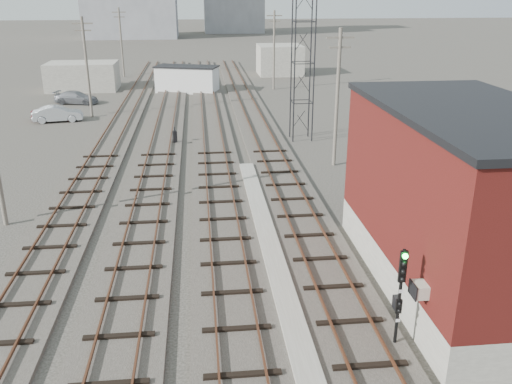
{
  "coord_description": "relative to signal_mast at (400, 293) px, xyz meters",
  "views": [
    {
      "loc": [
        -2.53,
        -6.45,
        11.25
      ],
      "look_at": [
        0.04,
        17.52,
        2.2
      ],
      "focal_mm": 38.0,
      "sensor_mm": 36.0,
      "label": 1
    }
  ],
  "objects": [
    {
      "name": "track_mid_left",
      "position": [
        -9.2,
        30.89,
        -1.98
      ],
      "size": [
        3.2,
        90.0,
        0.39
      ],
      "color": "#332D28",
      "rests_on": "ground"
    },
    {
      "name": "utility_pole_right_a",
      "position": [
        2.8,
        19.89,
        2.71
      ],
      "size": [
        1.8,
        0.24,
        9.0
      ],
      "color": "#595147",
      "rests_on": "ground"
    },
    {
      "name": "signal_mast",
      "position": [
        0.0,
        0.0,
        0.0
      ],
      "size": [
        0.4,
        0.4,
        3.64
      ],
      "color": "gray",
      "rests_on": "ground"
    },
    {
      "name": "lattice_tower",
      "position": [
        1.8,
        26.89,
        5.42
      ],
      "size": [
        1.6,
        1.6,
        15.0
      ],
      "color": "black",
      "rests_on": "ground"
    },
    {
      "name": "utility_pole_left_b",
      "position": [
        -16.2,
        36.89,
        2.71
      ],
      "size": [
        1.8,
        0.24,
        9.0
      ],
      "color": "#595147",
      "rests_on": "ground"
    },
    {
      "name": "car_silver",
      "position": [
        -18.89,
        35.22,
        -1.37
      ],
      "size": [
        4.52,
        2.17,
        1.43
      ],
      "primitive_type": "imported",
      "rotation": [
        0.0,
        0.0,
        1.73
      ],
      "color": "#AFB3B7",
      "rests_on": "ground"
    },
    {
      "name": "track_left",
      "position": [
        -13.2,
        30.89,
        -1.98
      ],
      "size": [
        3.2,
        90.0,
        0.39
      ],
      "color": "#332D28",
      "rests_on": "ground"
    },
    {
      "name": "platform_curb",
      "position": [
        -3.2,
        5.89,
        -1.95
      ],
      "size": [
        0.9,
        28.0,
        0.26
      ],
      "primitive_type": "cube",
      "color": "gray",
      "rests_on": "ground"
    },
    {
      "name": "site_trailer",
      "position": [
        -7.42,
        49.13,
        -0.57
      ],
      "size": [
        7.72,
        5.12,
        2.99
      ],
      "rotation": [
        0.0,
        0.0,
        -0.31
      ],
      "color": "silver",
      "rests_on": "ground"
    },
    {
      "name": "shed_left",
      "position": [
        -19.7,
        51.89,
        -0.48
      ],
      "size": [
        8.0,
        5.0,
        3.2
      ],
      "primitive_type": "cube",
      "color": "gray",
      "rests_on": "ground"
    },
    {
      "name": "brick_building",
      "position": [
        3.8,
        3.89,
        1.55
      ],
      "size": [
        6.54,
        12.2,
        7.22
      ],
      "color": "gray",
      "rests_on": "ground"
    },
    {
      "name": "track_mid_right",
      "position": [
        -5.2,
        30.89,
        -1.98
      ],
      "size": [
        3.2,
        90.0,
        0.39
      ],
      "color": "#332D28",
      "rests_on": "ground"
    },
    {
      "name": "switch_stand",
      "position": [
        -8.12,
        26.26,
        -1.47
      ],
      "size": [
        0.37,
        0.37,
        1.3
      ],
      "rotation": [
        0.0,
        0.0,
        0.29
      ],
      "color": "black",
      "rests_on": "ground"
    },
    {
      "name": "ground",
      "position": [
        -3.7,
        51.89,
        -2.08
      ],
      "size": [
        320.0,
        320.0,
        0.0
      ],
      "primitive_type": "plane",
      "color": "#282621",
      "rests_on": "ground"
    },
    {
      "name": "utility_pole_left_c",
      "position": [
        -16.2,
        61.89,
        2.71
      ],
      "size": [
        1.8,
        0.24,
        9.0
      ],
      "color": "#595147",
      "rests_on": "ground"
    },
    {
      "name": "track_right",
      "position": [
        -1.2,
        30.89,
        -1.98
      ],
      "size": [
        3.2,
        90.0,
        0.39
      ],
      "color": "#332D28",
      "rests_on": "ground"
    },
    {
      "name": "car_grey",
      "position": [
        -18.9,
        43.42,
        -1.43
      ],
      "size": [
        4.79,
        2.81,
        1.3
      ],
      "primitive_type": "imported",
      "rotation": [
        0.0,
        0.0,
        1.34
      ],
      "color": "slate",
      "rests_on": "ground"
    },
    {
      "name": "shed_right",
      "position": [
        5.3,
        61.89,
        -0.08
      ],
      "size": [
        6.0,
        6.0,
        4.0
      ],
      "primitive_type": "cube",
      "color": "gray",
      "rests_on": "ground"
    },
    {
      "name": "car_red",
      "position": [
        -19.35,
        35.82,
        -1.41
      ],
      "size": [
        4.06,
        1.95,
        1.34
      ],
      "primitive_type": "imported",
      "rotation": [
        0.0,
        0.0,
        1.67
      ],
      "color": "maroon",
      "rests_on": "ground"
    },
    {
      "name": "utility_pole_right_b",
      "position": [
        2.8,
        49.89,
        2.71
      ],
      "size": [
        1.8,
        0.24,
        9.0
      ],
      "color": "#595147",
      "rests_on": "ground"
    }
  ]
}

